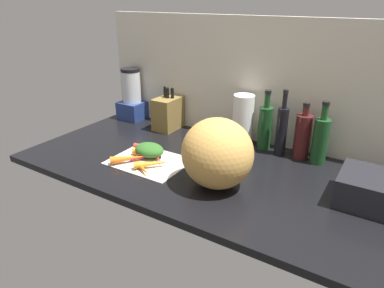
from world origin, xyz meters
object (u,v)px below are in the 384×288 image
carrot_4 (148,155)px  bottle_0 (265,126)px  knife_block (168,113)px  blender_appliance (132,97)px  bottle_2 (302,136)px  carrot_3 (149,148)px  carrot_0 (157,157)px  winter_squash (217,153)px  carrot_1 (142,157)px  paper_towel_roll (243,120)px  bottle_1 (282,130)px  carrot_6 (143,169)px  carrot_7 (128,158)px  cutting_board (149,161)px  carrot_5 (153,163)px  carrot_2 (147,153)px  dish_rack (377,191)px  bottle_3 (320,140)px

carrot_4 → bottle_0: (40.09, 38.95, 9.37)cm
bottle_0 → knife_block: bearing=-177.1°
blender_appliance → bottle_2: (100.80, -1.15, -2.37)cm
carrot_3 → blender_appliance: 51.95cm
carrot_0 → carrot_4: 4.92cm
winter_squash → knife_block: size_ratio=1.20×
carrot_1 → paper_towel_roll: (29.69, 41.13, 10.73)cm
carrot_3 → bottle_1: size_ratio=0.52×
carrot_6 → knife_block: knife_block is taller
carrot_7 → bottle_1: bottle_1 is taller
blender_appliance → bottle_2: blender_appliance is taller
winter_squash → carrot_0: bearing=171.8°
bottle_1 → carrot_3: bearing=-150.5°
carrot_3 → bottle_2: bearing=27.1°
carrot_0 → winter_squash: size_ratio=0.64×
carrot_3 → bottle_0: (44.13, 32.80, 9.15)cm
knife_block → bottle_0: (54.70, 2.74, 2.24)cm
cutting_board → knife_block: (-17.17, 38.76, 8.58)cm
cutting_board → carrot_3: size_ratio=2.10×
knife_block → carrot_5: bearing=-62.3°
carrot_2 → carrot_3: carrot_2 is taller
carrot_4 → carrot_6: bearing=-59.2°
carrot_4 → carrot_0: bearing=0.3°
blender_appliance → paper_towel_roll: bearing=-1.2°
carrot_0 → paper_towel_roll: (24.21, 37.66, 10.72)cm
carrot_6 → carrot_0: bearing=100.9°
blender_appliance → bottle_0: 82.75cm
carrot_3 → carrot_4: (4.04, -6.15, -0.22)cm
carrot_6 → dish_rack: dish_rack is taller
carrot_3 → carrot_7: carrot_7 is taller
carrot_6 → winter_squash: winter_squash is taller
cutting_board → carrot_2: carrot_2 is taller
carrot_1 → paper_towel_roll: size_ratio=0.44×
paper_towel_roll → dish_rack: bearing=-21.4°
carrot_5 → bottle_1: (41.09, 42.89, 9.76)cm
carrot_2 → dish_rack: size_ratio=0.53×
carrot_7 → paper_towel_roll: paper_towel_roll is taller
carrot_5 → bottle_2: size_ratio=0.62×
blender_appliance → bottle_3: (108.83, -2.61, -1.99)cm
bottle_3 → dish_rack: bearing=-42.6°
bottle_2 → dish_rack: (33.47, -24.84, -5.19)cm
carrot_2 → carrot_3: bearing=116.8°
carrot_2 → carrot_5: size_ratio=0.85×
dish_rack → carrot_1: bearing=-169.8°
bottle_1 → bottle_2: bearing=11.6°
carrot_3 → carrot_5: bearing=-47.1°
cutting_board → carrot_5: size_ratio=2.09×
carrot_0 → paper_towel_roll: 46.04cm
bottle_1 → carrot_6: bearing=-130.8°
carrot_6 → paper_towel_roll: (21.85, 49.93, 10.55)cm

